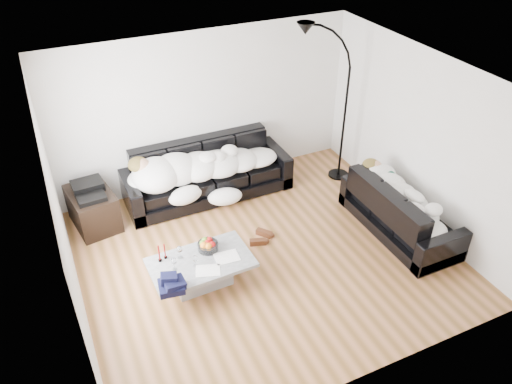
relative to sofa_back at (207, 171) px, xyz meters
name	(u,v)px	position (x,y,z in m)	size (l,w,h in m)	color
ground	(265,255)	(0.19, -1.78, -0.44)	(5.00, 5.00, 0.00)	brown
wall_back	(206,110)	(0.19, 0.47, 0.86)	(5.00, 0.02, 2.60)	silver
wall_left	(63,230)	(-2.31, -1.78, 0.86)	(0.02, 4.50, 2.60)	silver
wall_right	(420,139)	(2.69, -1.78, 0.86)	(0.02, 4.50, 2.60)	silver
ceiling	(267,82)	(0.19, -1.78, 2.16)	(5.00, 5.00, 0.00)	white
sofa_back	(207,171)	(0.00, 0.00, 0.00)	(2.71, 0.94, 0.89)	black
sofa_right	(401,209)	(2.26, -2.12, -0.05)	(1.96, 0.84, 0.79)	black
sleeper_back	(208,162)	(0.00, -0.05, 0.21)	(2.29, 0.79, 0.46)	white
sleeper_right	(403,196)	(2.26, -2.12, 0.18)	(1.68, 0.71, 0.41)	white
teal_cushion	(376,172)	(2.20, -1.51, 0.28)	(0.36, 0.30, 0.20)	#0A4832
coffee_table	(202,272)	(-0.81, -1.93, -0.25)	(1.32, 0.77, 0.38)	#939699
fruit_bowl	(208,244)	(-0.64, -1.76, 0.03)	(0.27, 0.27, 0.17)	white
wine_glass_a	(180,252)	(-1.03, -1.76, 0.04)	(0.08, 0.08, 0.19)	white
wine_glass_b	(174,264)	(-1.16, -1.94, 0.03)	(0.08, 0.08, 0.18)	white
wine_glass_c	(195,261)	(-0.90, -2.00, 0.03)	(0.07, 0.07, 0.17)	white
candle_left	(159,254)	(-1.28, -1.71, 0.07)	(0.05, 0.05, 0.25)	maroon
candle_right	(165,251)	(-1.20, -1.69, 0.06)	(0.04, 0.04, 0.23)	maroon
newspaper_a	(227,257)	(-0.47, -2.01, -0.05)	(0.31, 0.24, 0.01)	silver
newspaper_b	(208,270)	(-0.78, -2.14, -0.05)	(0.31, 0.22, 0.01)	silver
navy_jacket	(170,279)	(-1.30, -2.25, 0.10)	(0.32, 0.27, 0.16)	black
shoes	(261,237)	(0.28, -1.46, -0.40)	(0.41, 0.30, 0.09)	#472311
av_cabinet	(93,209)	(-1.87, -0.05, -0.15)	(0.59, 0.86, 0.59)	black
stereo	(89,189)	(-1.87, -0.05, 0.21)	(0.44, 0.34, 0.13)	black
floor_lamp	(345,113)	(2.29, -0.42, 0.78)	(0.89, 0.35, 2.44)	black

